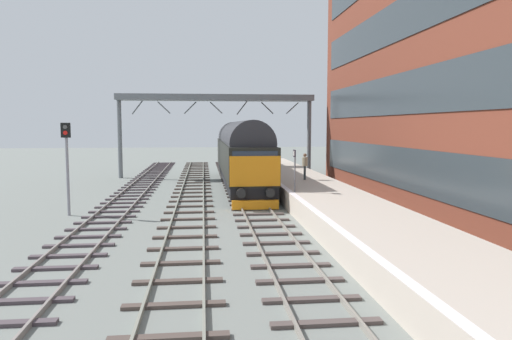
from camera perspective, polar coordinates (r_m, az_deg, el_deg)
name	(u,v)px	position (r m, az deg, el deg)	size (l,w,h in m)	color
ground_plane	(251,203)	(26.70, -0.59, -4.04)	(140.00, 140.00, 0.00)	slate
track_main	(251,202)	(26.69, -0.59, -3.92)	(2.50, 60.00, 0.15)	gray
track_adjacent_west	(190,203)	(26.56, -7.92, -4.02)	(2.50, 60.00, 0.15)	gray
track_adjacent_far_west	(121,205)	(26.93, -15.96, -4.05)	(2.50, 60.00, 0.15)	gray
station_platform	(314,194)	(27.21, 6.98, -2.83)	(4.00, 44.00, 1.01)	#B9AB9C
station_building	(468,55)	(25.95, 24.19, 12.51)	(5.16, 33.93, 15.60)	brown
diesel_locomotive	(241,152)	(33.74, -1.86, 2.18)	(2.74, 19.34, 4.68)	black
signal_post_near	(67,158)	(24.50, -21.85, 1.33)	(0.44, 0.22, 4.51)	gray
platform_number_sign	(295,164)	(24.02, 4.69, 0.69)	(0.10, 0.44, 2.14)	slate
waiting_passenger	(305,164)	(29.58, 5.92, 0.74)	(0.41, 0.50, 1.64)	#263033
overhead_footbridge	(216,102)	(40.41, -4.83, 8.23)	(16.46, 2.00, 6.97)	slate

